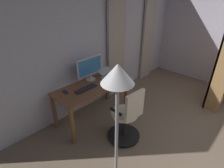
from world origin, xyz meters
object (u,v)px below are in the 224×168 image
object	(u,v)px
computer_keyboard	(86,89)
cell_phone_face_up	(65,92)
laptop	(107,75)
office_chair	(127,118)
desk	(92,90)
floor_lamp	(117,109)
computer_monitor	(90,67)

from	to	relation	value
computer_keyboard	cell_phone_face_up	xyz separation A→B (m)	(0.31, -0.17, -0.01)
laptop	cell_phone_face_up	xyz separation A→B (m)	(0.93, -0.09, -0.04)
office_chair	cell_phone_face_up	xyz separation A→B (m)	(0.48, -1.01, 0.27)
cell_phone_face_up	desk	bearing A→B (deg)	166.69
desk	office_chair	size ratio (longest dim) A/B	1.43
laptop	floor_lamp	world-z (taller)	floor_lamp
cell_phone_face_up	floor_lamp	bearing A→B (deg)	78.28
desk	floor_lamp	bearing A→B (deg)	57.97
laptop	desk	bearing A→B (deg)	12.96
office_chair	computer_monitor	xyz separation A→B (m)	(-0.14, -1.07, 0.54)
office_chair	computer_monitor	distance (m)	1.21
cell_phone_face_up	floor_lamp	size ratio (longest dim) A/B	0.08
computer_monitor	floor_lamp	distance (m)	2.02
office_chair	computer_monitor	bearing A→B (deg)	87.18
desk	computer_keyboard	world-z (taller)	computer_keyboard
computer_monitor	laptop	bearing A→B (deg)	153.69
computer_monitor	laptop	size ratio (longest dim) A/B	1.78
desk	floor_lamp	size ratio (longest dim) A/B	0.78
office_chair	floor_lamp	distance (m)	1.45
laptop	cell_phone_face_up	world-z (taller)	laptop
desk	cell_phone_face_up	bearing A→B (deg)	-16.67
office_chair	floor_lamp	bearing A→B (deg)	-142.30
office_chair	computer_keyboard	distance (m)	0.90
computer_keyboard	cell_phone_face_up	size ratio (longest dim) A/B	2.98
desk	cell_phone_face_up	xyz separation A→B (m)	(0.48, -0.14, 0.10)
desk	laptop	distance (m)	0.48
desk	cell_phone_face_up	size ratio (longest dim) A/B	9.95
office_chair	computer_keyboard	size ratio (longest dim) A/B	2.33
computer_keyboard	computer_monitor	bearing A→B (deg)	-142.62
computer_monitor	laptop	world-z (taller)	computer_monitor
computer_keyboard	floor_lamp	world-z (taller)	floor_lamp
cell_phone_face_up	computer_monitor	bearing A→B (deg)	-170.77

